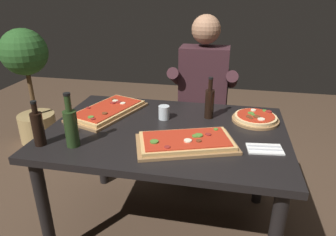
{
  "coord_description": "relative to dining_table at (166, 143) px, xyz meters",
  "views": [
    {
      "loc": [
        0.34,
        -1.6,
        1.52
      ],
      "look_at": [
        0.0,
        0.05,
        0.79
      ],
      "focal_mm": 32.68,
      "sensor_mm": 36.0,
      "label": 1
    }
  ],
  "objects": [
    {
      "name": "oil_bottle_amber",
      "position": [
        0.23,
        0.22,
        0.2
      ],
      "size": [
        0.06,
        0.06,
        0.27
      ],
      "color": "black",
      "rests_on": "dining_table"
    },
    {
      "name": "tumbler_near_camera",
      "position": [
        -0.05,
        0.15,
        0.13
      ],
      "size": [
        0.07,
        0.07,
        0.09
      ],
      "color": "silver",
      "rests_on": "dining_table"
    },
    {
      "name": "vinegar_bottle_green",
      "position": [
        -0.44,
        -0.3,
        0.21
      ],
      "size": [
        0.07,
        0.07,
        0.29
      ],
      "color": "#233819",
      "rests_on": "dining_table"
    },
    {
      "name": "seated_diner",
      "position": [
        0.14,
        0.74,
        0.1
      ],
      "size": [
        0.53,
        0.41,
        1.33
      ],
      "color": "#23232D",
      "rests_on": "ground_plane"
    },
    {
      "name": "pizza_rectangular_front",
      "position": [
        0.14,
        -0.18,
        0.12
      ],
      "size": [
        0.59,
        0.44,
        0.05
      ],
      "color": "olive",
      "rests_on": "dining_table"
    },
    {
      "name": "dining_table",
      "position": [
        0.0,
        0.0,
        0.0
      ],
      "size": [
        1.4,
        0.96,
        0.74
      ],
      "color": "black",
      "rests_on": "ground_plane"
    },
    {
      "name": "wine_bottle_dark",
      "position": [
        -0.62,
        -0.32,
        0.2
      ],
      "size": [
        0.06,
        0.06,
        0.25
      ],
      "color": "black",
      "rests_on": "dining_table"
    },
    {
      "name": "pizza_rectangular_left",
      "position": [
        -0.43,
        0.16,
        0.12
      ],
      "size": [
        0.45,
        0.59,
        0.05
      ],
      "color": "olive",
      "rests_on": "dining_table"
    },
    {
      "name": "napkin_cutlery_set",
      "position": [
        0.55,
        -0.14,
        0.1
      ],
      "size": [
        0.19,
        0.13,
        0.01
      ],
      "color": "white",
      "rests_on": "dining_table"
    },
    {
      "name": "pizza_round_far",
      "position": [
        0.52,
        0.23,
        0.12
      ],
      "size": [
        0.29,
        0.29,
        0.05
      ],
      "color": "olive",
      "rests_on": "dining_table"
    },
    {
      "name": "diner_chair",
      "position": [
        0.14,
        0.86,
        -0.16
      ],
      "size": [
        0.44,
        0.44,
        0.87
      ],
      "color": "black",
      "rests_on": "ground_plane"
    },
    {
      "name": "ground_plane",
      "position": [
        0.0,
        0.0,
        -0.64
      ],
      "size": [
        6.4,
        6.4,
        0.0
      ],
      "primitive_type": "plane",
      "color": "#4C3828"
    },
    {
      "name": "potted_plant_corner",
      "position": [
        -1.6,
        0.99,
        0.04
      ],
      "size": [
        0.44,
        0.44,
        1.16
      ],
      "color": "tan",
      "rests_on": "ground_plane"
    }
  ]
}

